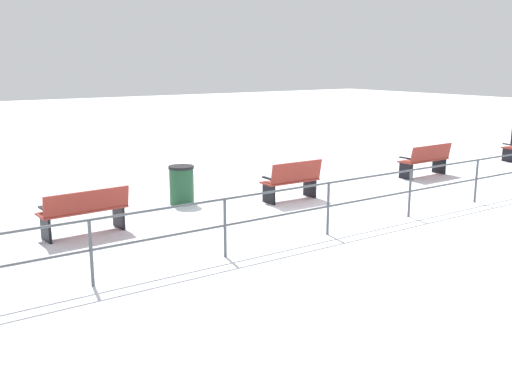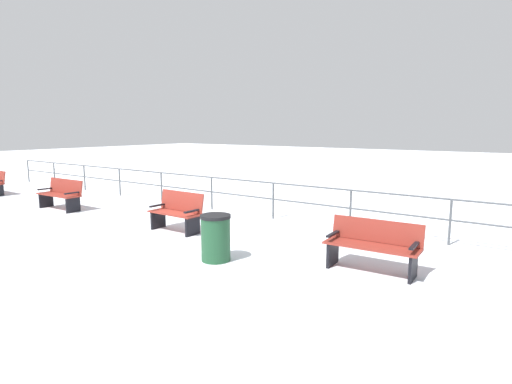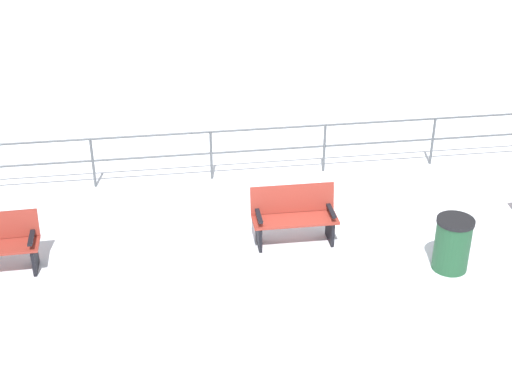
{
  "view_description": "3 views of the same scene",
  "coord_description": "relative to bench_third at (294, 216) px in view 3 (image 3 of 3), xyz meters",
  "views": [
    {
      "loc": [
        -10.47,
        8.11,
        3.16
      ],
      "look_at": [
        -1.6,
        1.99,
        0.73
      ],
      "focal_mm": 40.74,
      "sensor_mm": 36.0,
      "label": 1
    },
    {
      "loc": [
        6.72,
        7.28,
        2.48
      ],
      "look_at": [
        -1.92,
        1.08,
        0.83
      ],
      "focal_mm": 29.36,
      "sensor_mm": 36.0,
      "label": 2
    },
    {
      "loc": [
        9.55,
        -2.12,
        6.14
      ],
      "look_at": [
        -0.47,
        -0.58,
        0.8
      ],
      "focal_mm": 49.1,
      "sensor_mm": 36.0,
      "label": 3
    }
  ],
  "objects": [
    {
      "name": "bench_third",
      "position": [
        0.0,
        0.0,
        0.0
      ],
      "size": [
        0.57,
        1.4,
        0.94
      ],
      "rotation": [
        0.0,
        0.0,
        -0.01
      ],
      "color": "maroon",
      "rests_on": "ground"
    },
    {
      "name": "trash_bin",
      "position": [
        1.16,
        2.24,
        -0.04
      ],
      "size": [
        0.57,
        0.57,
        0.87
      ],
      "color": "#1E4C2D",
      "rests_on": "ground"
    },
    {
      "name": "ground_plane",
      "position": [
        0.17,
        -0.0,
        -0.48
      ],
      "size": [
        80.0,
        80.0,
        0.0
      ],
      "primitive_type": "plane",
      "color": "white",
      "rests_on": "ground"
    },
    {
      "name": "waterfront_railing",
      "position": [
        -2.51,
        -0.0,
        0.21
      ],
      "size": [
        0.05,
        24.63,
        1.0
      ],
      "color": "#4C5156",
      "rests_on": "ground"
    }
  ]
}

